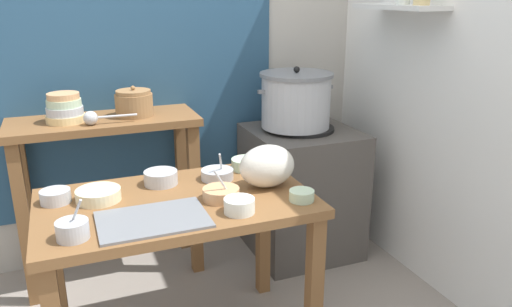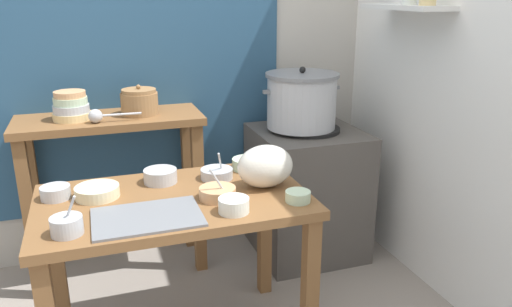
{
  "view_description": "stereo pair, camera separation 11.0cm",
  "coord_description": "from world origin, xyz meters",
  "px_view_note": "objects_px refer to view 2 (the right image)",
  "views": [
    {
      "loc": [
        -0.4,
        -1.79,
        1.52
      ],
      "look_at": [
        0.4,
        0.22,
        0.82
      ],
      "focal_mm": 34.9,
      "sensor_mm": 36.0,
      "label": 1
    },
    {
      "loc": [
        -0.3,
        -1.83,
        1.52
      ],
      "look_at": [
        0.4,
        0.22,
        0.82
      ],
      "focal_mm": 34.9,
      "sensor_mm": 36.0,
      "label": 2
    }
  ],
  "objects_px": {
    "bowl_stack_enamel": "(71,107)",
    "prep_bowl_2": "(160,175)",
    "prep_bowl_3": "(67,225)",
    "prep_bowl_7": "(217,173)",
    "prep_bowl_1": "(55,192)",
    "steamer_pot": "(302,100)",
    "plastic_bag": "(265,166)",
    "prep_bowl_4": "(217,192)",
    "stove_block": "(306,191)",
    "back_shelf_table": "(113,156)",
    "ladle": "(97,116)",
    "prep_table": "(175,222)",
    "prep_bowl_6": "(247,163)",
    "prep_bowl_0": "(97,191)",
    "prep_bowl_5": "(234,205)",
    "clay_pot": "(139,102)",
    "serving_tray": "(147,217)",
    "prep_bowl_8": "(298,196)"
  },
  "relations": [
    {
      "from": "clay_pot",
      "to": "serving_tray",
      "type": "relative_size",
      "value": 0.49
    },
    {
      "from": "plastic_bag",
      "to": "prep_bowl_4",
      "type": "distance_m",
      "value": 0.25
    },
    {
      "from": "steamer_pot",
      "to": "ladle",
      "type": "xyz_separation_m",
      "value": [
        -1.11,
        -0.01,
        -0.0
      ]
    },
    {
      "from": "prep_bowl_6",
      "to": "prep_bowl_7",
      "type": "height_order",
      "value": "prep_bowl_7"
    },
    {
      "from": "prep_bowl_3",
      "to": "prep_bowl_7",
      "type": "relative_size",
      "value": 1.02
    },
    {
      "from": "prep_bowl_5",
      "to": "prep_bowl_6",
      "type": "relative_size",
      "value": 0.83
    },
    {
      "from": "prep_bowl_3",
      "to": "prep_bowl_5",
      "type": "bearing_deg",
      "value": -0.91
    },
    {
      "from": "bowl_stack_enamel",
      "to": "prep_bowl_2",
      "type": "height_order",
      "value": "bowl_stack_enamel"
    },
    {
      "from": "bowl_stack_enamel",
      "to": "plastic_bag",
      "type": "xyz_separation_m",
      "value": [
        0.78,
        -0.76,
        -0.16
      ]
    },
    {
      "from": "back_shelf_table",
      "to": "prep_bowl_2",
      "type": "relative_size",
      "value": 6.57
    },
    {
      "from": "bowl_stack_enamel",
      "to": "prep_bowl_3",
      "type": "xyz_separation_m",
      "value": [
        -0.02,
        -0.96,
        -0.21
      ]
    },
    {
      "from": "prep_bowl_3",
      "to": "prep_bowl_7",
      "type": "distance_m",
      "value": 0.73
    },
    {
      "from": "prep_bowl_0",
      "to": "prep_bowl_6",
      "type": "height_order",
      "value": "prep_bowl_6"
    },
    {
      "from": "stove_block",
      "to": "prep_bowl_3",
      "type": "height_order",
      "value": "prep_bowl_3"
    },
    {
      "from": "back_shelf_table",
      "to": "prep_bowl_1",
      "type": "height_order",
      "value": "back_shelf_table"
    },
    {
      "from": "ladle",
      "to": "prep_bowl_7",
      "type": "bearing_deg",
      "value": -45.33
    },
    {
      "from": "steamer_pot",
      "to": "prep_bowl_2",
      "type": "xyz_separation_m",
      "value": [
        -0.88,
        -0.46,
        -0.19
      ]
    },
    {
      "from": "plastic_bag",
      "to": "prep_bowl_1",
      "type": "height_order",
      "value": "plastic_bag"
    },
    {
      "from": "plastic_bag",
      "to": "prep_bowl_4",
      "type": "xyz_separation_m",
      "value": [
        -0.23,
        -0.06,
        -0.07
      ]
    },
    {
      "from": "prep_bowl_1",
      "to": "ladle",
      "type": "bearing_deg",
      "value": 68.56
    },
    {
      "from": "prep_bowl_5",
      "to": "prep_bowl_7",
      "type": "height_order",
      "value": "prep_bowl_7"
    },
    {
      "from": "back_shelf_table",
      "to": "prep_bowl_8",
      "type": "distance_m",
      "value": 1.17
    },
    {
      "from": "prep_bowl_2",
      "to": "prep_bowl_6",
      "type": "relative_size",
      "value": 1.02
    },
    {
      "from": "bowl_stack_enamel",
      "to": "prep_bowl_4",
      "type": "relative_size",
      "value": 1.26
    },
    {
      "from": "serving_tray",
      "to": "prep_bowl_4",
      "type": "xyz_separation_m",
      "value": [
        0.3,
        0.1,
        0.02
      ]
    },
    {
      "from": "prep_table",
      "to": "ladle",
      "type": "bearing_deg",
      "value": 111.95
    },
    {
      "from": "prep_bowl_3",
      "to": "steamer_pot",
      "type": "bearing_deg",
      "value": 34.33
    },
    {
      "from": "bowl_stack_enamel",
      "to": "ladle",
      "type": "height_order",
      "value": "bowl_stack_enamel"
    },
    {
      "from": "prep_bowl_1",
      "to": "prep_bowl_7",
      "type": "height_order",
      "value": "prep_bowl_7"
    },
    {
      "from": "prep_bowl_2",
      "to": "prep_bowl_5",
      "type": "xyz_separation_m",
      "value": [
        0.22,
        -0.4,
        -0.0
      ]
    },
    {
      "from": "bowl_stack_enamel",
      "to": "prep_bowl_2",
      "type": "relative_size",
      "value": 1.3
    },
    {
      "from": "clay_pot",
      "to": "prep_bowl_1",
      "type": "xyz_separation_m",
      "value": [
        -0.42,
        -0.62,
        -0.22
      ]
    },
    {
      "from": "prep_bowl_4",
      "to": "prep_bowl_0",
      "type": "bearing_deg",
      "value": 160.08
    },
    {
      "from": "prep_table",
      "to": "prep_bowl_1",
      "type": "height_order",
      "value": "prep_bowl_1"
    },
    {
      "from": "ladle",
      "to": "plastic_bag",
      "type": "bearing_deg",
      "value": -44.77
    },
    {
      "from": "bowl_stack_enamel",
      "to": "stove_block",
      "type": "bearing_deg",
      "value": -5.47
    },
    {
      "from": "prep_bowl_1",
      "to": "prep_bowl_3",
      "type": "relative_size",
      "value": 0.8
    },
    {
      "from": "prep_bowl_0",
      "to": "prep_bowl_4",
      "type": "bearing_deg",
      "value": -19.92
    },
    {
      "from": "plastic_bag",
      "to": "prep_bowl_6",
      "type": "height_order",
      "value": "plastic_bag"
    },
    {
      "from": "clay_pot",
      "to": "prep_bowl_8",
      "type": "bearing_deg",
      "value": -62.25
    },
    {
      "from": "prep_bowl_6",
      "to": "steamer_pot",
      "type": "bearing_deg",
      "value": 42.33
    },
    {
      "from": "ladle",
      "to": "steamer_pot",
      "type": "bearing_deg",
      "value": 0.33
    },
    {
      "from": "serving_tray",
      "to": "back_shelf_table",
      "type": "bearing_deg",
      "value": 94.53
    },
    {
      "from": "clay_pot",
      "to": "prep_bowl_6",
      "type": "distance_m",
      "value": 0.72
    },
    {
      "from": "prep_table",
      "to": "prep_bowl_0",
      "type": "height_order",
      "value": "prep_bowl_0"
    },
    {
      "from": "clay_pot",
      "to": "prep_bowl_8",
      "type": "distance_m",
      "value": 1.11
    },
    {
      "from": "serving_tray",
      "to": "prep_bowl_3",
      "type": "height_order",
      "value": "prep_bowl_3"
    },
    {
      "from": "prep_bowl_7",
      "to": "prep_bowl_5",
      "type": "bearing_deg",
      "value": -94.41
    },
    {
      "from": "prep_table",
      "to": "prep_bowl_2",
      "type": "relative_size",
      "value": 7.52
    },
    {
      "from": "prep_table",
      "to": "ladle",
      "type": "distance_m",
      "value": 0.77
    }
  ]
}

